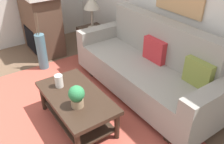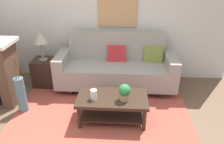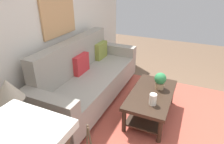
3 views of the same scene
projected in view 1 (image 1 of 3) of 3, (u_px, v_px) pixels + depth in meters
The scene contains 15 objects.
ground_plane at pixel (30, 132), 2.92m from camera, with size 9.10×9.10×0.00m, color brown.
area_rug at pixel (68, 116), 3.16m from camera, with size 2.94×2.19×0.01m, color #B24C3D.
couch at pixel (147, 68), 3.37m from camera, with size 2.32×0.84×1.08m.
throw_pillow_crimson at pixel (155, 50), 3.30m from camera, with size 0.36×0.12×0.32m, color red.
throw_pillow_olive at pixel (199, 73), 2.79m from camera, with size 0.36×0.12×0.32m, color olive.
coffee_table at pixel (76, 103), 2.90m from camera, with size 1.10×0.60×0.43m.
tabletop_vase at pixel (59, 81), 2.95m from camera, with size 0.10×0.10×0.16m, color white.
potted_plant_tabletop at pixel (77, 96), 2.60m from camera, with size 0.18×0.18×0.26m.
side_table at pixel (93, 42), 4.46m from camera, with size 0.44×0.44×0.56m, color #332319.
table_lamp at pixel (91, 4), 4.09m from camera, with size 0.28×0.28×0.57m.
fireplace at pixel (41, 22), 4.49m from camera, with size 1.02×0.58×1.16m.
floor_vase at pixel (42, 52), 4.05m from camera, with size 0.16×0.16×0.63m, color slate.
floor_vase_branch_a at pixel (37, 24), 3.78m from camera, with size 0.01×0.01×0.36m, color brown.
floor_vase_branch_b at pixel (38, 24), 3.81m from camera, with size 0.01×0.01×0.36m, color brown.
floor_vase_branch_c at pixel (36, 24), 3.79m from camera, with size 0.01×0.01×0.36m, color brown.
Camera 1 is at (2.30, -0.38, 2.16)m, focal length 38.64 mm.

